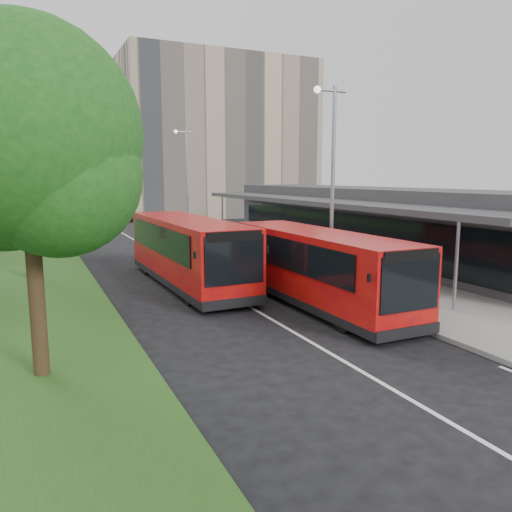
# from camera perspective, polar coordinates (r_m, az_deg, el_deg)

# --- Properties ---
(ground) EXTENTS (120.00, 120.00, 0.00)m
(ground) POSITION_cam_1_polar(r_m,az_deg,el_deg) (17.34, 0.36, -6.46)
(ground) COLOR black
(ground) RESTS_ON ground
(pavement) EXTENTS (5.00, 80.00, 0.15)m
(pavement) POSITION_cam_1_polar(r_m,az_deg,el_deg) (37.77, -4.24, 2.11)
(pavement) COLOR gray
(pavement) RESTS_ON ground
(grass_verge) EXTENTS (5.00, 80.00, 0.10)m
(grass_verge) POSITION_cam_1_polar(r_m,az_deg,el_deg) (35.44, -24.34, 0.82)
(grass_verge) COLOR #274E19
(grass_verge) RESTS_ON ground
(lane_centre_line) EXTENTS (0.12, 70.00, 0.01)m
(lane_centre_line) POSITION_cam_1_polar(r_m,az_deg,el_deg) (31.30, -11.34, 0.38)
(lane_centre_line) COLOR silver
(lane_centre_line) RESTS_ON ground
(kerb_dashes) EXTENTS (0.12, 56.00, 0.01)m
(kerb_dashes) POSITION_cam_1_polar(r_m,az_deg,el_deg) (35.98, -7.72, 1.59)
(kerb_dashes) COLOR silver
(kerb_dashes) RESTS_ON ground
(office_block) EXTENTS (22.00, 12.00, 18.00)m
(office_block) POSITION_cam_1_polar(r_m,az_deg,el_deg) (61.05, -4.55, 13.15)
(office_block) COLOR tan
(office_block) RESTS_ON ground
(station_building) EXTENTS (7.70, 26.00, 4.00)m
(station_building) POSITION_cam_1_polar(r_m,az_deg,el_deg) (29.39, 13.07, 3.77)
(station_building) COLOR #313133
(station_building) RESTS_ON ground
(tree_near) EXTENTS (5.03, 5.03, 8.08)m
(tree_near) POSITION_cam_1_polar(r_m,az_deg,el_deg) (12.20, -24.84, 10.94)
(tree_near) COLOR #312213
(tree_near) RESTS_ON ground
(tree_mid) EXTENTS (5.01, 5.01, 8.06)m
(tree_mid) POSITION_cam_1_polar(r_m,az_deg,el_deg) (24.19, -24.90, 9.57)
(tree_mid) COLOR #312213
(tree_mid) RESTS_ON ground
(tree_far) EXTENTS (5.22, 5.22, 8.39)m
(tree_far) POSITION_cam_1_polar(r_m,az_deg,el_deg) (36.20, -24.94, 9.47)
(tree_far) COLOR #312213
(tree_far) RESTS_ON ground
(lamp_post_near) EXTENTS (1.44, 0.28, 8.00)m
(lamp_post_near) POSITION_cam_1_polar(r_m,az_deg,el_deg) (20.47, 8.57, 9.18)
(lamp_post_near) COLOR gray
(lamp_post_near) RESTS_ON pavement
(lamp_post_far) EXTENTS (1.44, 0.28, 8.00)m
(lamp_post_far) POSITION_cam_1_polar(r_m,az_deg,el_deg) (38.79, -8.02, 9.11)
(lamp_post_far) COLOR gray
(lamp_post_far) RESTS_ON pavement
(bus_main) EXTENTS (2.60, 9.58, 2.70)m
(bus_main) POSITION_cam_1_polar(r_m,az_deg,el_deg) (18.07, 7.05, -1.38)
(bus_main) COLOR red
(bus_main) RESTS_ON ground
(bus_second) EXTENTS (2.82, 10.19, 2.87)m
(bus_second) POSITION_cam_1_polar(r_m,az_deg,el_deg) (21.47, -7.80, 0.49)
(bus_second) COLOR red
(bus_second) RESTS_ON ground
(litter_bin) EXTENTS (0.68, 0.68, 0.94)m
(litter_bin) POSITION_cam_1_polar(r_m,az_deg,el_deg) (28.10, 2.47, 0.84)
(litter_bin) COLOR #372416
(litter_bin) RESTS_ON pavement
(bollard) EXTENTS (0.21, 0.21, 1.02)m
(bollard) POSITION_cam_1_polar(r_m,az_deg,el_deg) (36.33, -6.10, 2.74)
(bollard) COLOR #D7970B
(bollard) RESTS_ON pavement
(car_near) EXTENTS (1.50, 3.71, 1.26)m
(car_near) POSITION_cam_1_polar(r_m,az_deg,el_deg) (54.22, -14.96, 4.54)
(car_near) COLOR #60100D
(car_near) RESTS_ON ground
(car_far) EXTENTS (1.77, 3.60, 1.13)m
(car_far) POSITION_cam_1_polar(r_m,az_deg,el_deg) (60.51, -19.66, 4.70)
(car_far) COLOR navy
(car_far) RESTS_ON ground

